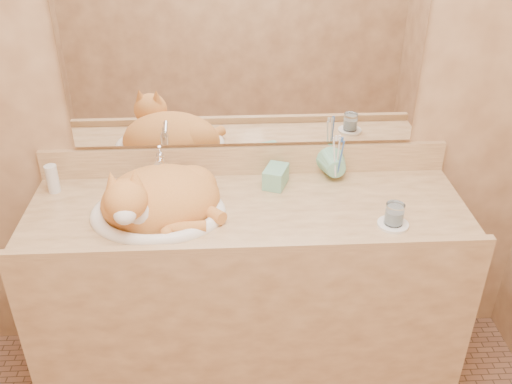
{
  "coord_description": "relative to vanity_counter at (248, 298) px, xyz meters",
  "views": [
    {
      "loc": [
        -0.06,
        -1.01,
        1.96
      ],
      "look_at": [
        0.03,
        0.7,
        0.93
      ],
      "focal_mm": 40.0,
      "sensor_mm": 36.0,
      "label": 1
    }
  ],
  "objects": [
    {
      "name": "soap_dispenser",
      "position": [
        0.09,
        0.11,
        0.51
      ],
      "size": [
        0.1,
        0.1,
        0.17
      ],
      "primitive_type": "imported",
      "rotation": [
        0.0,
        0.0,
        -0.37
      ],
      "color": "#79C29F",
      "rests_on": "vanity_counter"
    },
    {
      "name": "toothbrush_cup",
      "position": [
        0.35,
        0.16,
        0.48
      ],
      "size": [
        0.13,
        0.13,
        0.11
      ],
      "primitive_type": "imported",
      "rotation": [
        0.0,
        0.0,
        0.09
      ],
      "color": "#79C29F",
      "rests_on": "vanity_counter"
    },
    {
      "name": "vanity_counter",
      "position": [
        0.0,
        0.0,
        0.0
      ],
      "size": [
        1.6,
        0.55,
        0.85
      ],
      "primitive_type": null,
      "color": "#9A6F45",
      "rests_on": "floor"
    },
    {
      "name": "cat",
      "position": [
        -0.32,
        -0.02,
        0.5
      ],
      "size": [
        0.49,
        0.43,
        0.23
      ],
      "primitive_type": null,
      "rotation": [
        0.0,
        0.0,
        0.2
      ],
      "color": "#C8722E",
      "rests_on": "sink_basin"
    },
    {
      "name": "wall_back",
      "position": [
        0.0,
        0.28,
        0.82
      ],
      "size": [
        2.4,
        0.02,
        2.5
      ],
      "primitive_type": "cube",
      "color": "#946743",
      "rests_on": "ground"
    },
    {
      "name": "mirror",
      "position": [
        0.0,
        0.26,
        0.97
      ],
      "size": [
        1.3,
        0.02,
        0.8
      ],
      "primitive_type": "cube",
      "color": "white",
      "rests_on": "wall_back"
    },
    {
      "name": "toothbrushes",
      "position": [
        0.35,
        0.16,
        0.55
      ],
      "size": [
        0.03,
        0.03,
        0.21
      ],
      "primitive_type": null,
      "color": "silver",
      "rests_on": "toothbrush_cup"
    },
    {
      "name": "faucet",
      "position": [
        -0.32,
        0.16,
        0.51
      ],
      "size": [
        0.05,
        0.12,
        0.17
      ],
      "primitive_type": null,
      "rotation": [
        0.0,
        0.0,
        0.04
      ],
      "color": "silver",
      "rests_on": "vanity_counter"
    },
    {
      "name": "saucer",
      "position": [
        0.5,
        -0.13,
        0.43
      ],
      "size": [
        0.11,
        0.11,
        0.01
      ],
      "primitive_type": "cylinder",
      "color": "white",
      "rests_on": "vanity_counter"
    },
    {
      "name": "water_glass",
      "position": [
        0.5,
        -0.13,
        0.47
      ],
      "size": [
        0.06,
        0.06,
        0.08
      ],
      "primitive_type": "cylinder",
      "color": "white",
      "rests_on": "saucer"
    },
    {
      "name": "lotion_bottle",
      "position": [
        -0.73,
        0.16,
        0.48
      ],
      "size": [
        0.05,
        0.05,
        0.11
      ],
      "primitive_type": "cylinder",
      "color": "silver",
      "rests_on": "vanity_counter"
    },
    {
      "name": "sink_basin",
      "position": [
        -0.32,
        -0.02,
        0.5
      ],
      "size": [
        0.51,
        0.44,
        0.15
      ],
      "primitive_type": null,
      "rotation": [
        0.0,
        0.0,
        0.1
      ],
      "color": "white",
      "rests_on": "vanity_counter"
    }
  ]
}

